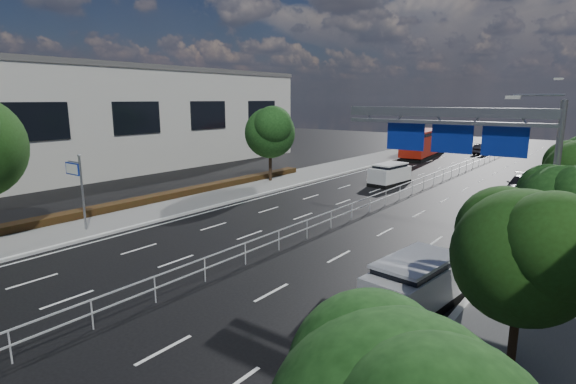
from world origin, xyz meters
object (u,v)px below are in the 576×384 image
Objects in this scene: overhead_gantry at (467,134)px; white_minivan at (390,174)px; toilet_sign at (77,179)px; near_car_dark at (483,149)px; near_car_silver at (395,171)px; red_bus at (423,143)px; parked_car_teal at (535,195)px; parked_car_dark at (523,186)px; silver_minivan at (416,284)px.

white_minivan is at bearing 126.60° from overhead_gantry.
toilet_sign reaches higher than near_car_dark.
white_minivan reaches higher than near_car_silver.
overhead_gantry is (17.69, 10.05, 2.66)m from toilet_sign.
white_minivan is 20.11m from red_bus.
overhead_gantry reaches higher than parked_car_teal.
near_car_dark is at bearing 102.50° from overhead_gantry.
red_bus is at bearing 134.49° from parked_car_teal.
parked_car_dark is (14.52, -17.76, -1.02)m from red_bus.
near_car_silver is 1.04× the size of near_car_dark.
parked_car_teal is (19.25, 22.00, -2.21)m from toilet_sign.
toilet_sign is 20.52m from overhead_gantry.
overhead_gantry reaches higher than red_bus.
overhead_gantry is 1.90× the size of parked_car_dark.
toilet_sign is 0.42× the size of overhead_gantry.
silver_minivan is at bearing 112.04° from near_car_silver.
toilet_sign is 18.82m from silver_minivan.
toilet_sign reaches higher than parked_car_dark.
near_car_dark is at bearing 108.30° from silver_minivan.
silver_minivan is 0.87× the size of parked_car_dark.
near_car_dark is (0.77, 27.34, -0.19)m from white_minivan.
silver_minivan is (18.60, 2.00, -2.03)m from toilet_sign.
near_car_silver is (-10.57, 16.05, -4.84)m from overhead_gantry.
near_car_silver is at bearing 122.24° from silver_minivan.
overhead_gantry is at bearing 119.94° from near_car_silver.
parked_car_dark is at bearing 120.31° from parked_car_teal.
parked_car_teal is 3.26m from parked_car_dark.
parked_car_dark reaches higher than parked_car_teal.
toilet_sign is 29.32m from parked_car_teal.
toilet_sign is at bearing -102.50° from white_minivan.
near_car_silver is 0.85× the size of parked_car_teal.
white_minivan is at bearing -173.15° from parked_car_dark.
overhead_gantry reaches higher than parked_car_dark.
silver_minivan is (0.91, -8.05, -4.69)m from overhead_gantry.
parked_car_teal is at bearing 94.91° from silver_minivan.
overhead_gantry reaches higher than near_car_silver.
silver_minivan reaches higher than near_car_dark.
toilet_sign is at bearing -123.98° from parked_car_teal.
near_car_silver is 26.70m from silver_minivan.
parked_car_dark is (17.98, 25.00, -2.16)m from toilet_sign.
near_car_silver is at bearing 168.51° from parked_car_teal.
near_car_dark is at bearing 106.48° from parked_car_dark.
silver_minivan is at bearing -83.58° from overhead_gantry.
red_bus is at bearing 60.76° from near_car_dark.
parked_car_dark is at bearing 114.87° from near_car_dark.
near_car_dark is 0.82× the size of parked_car_teal.
near_car_silver is at bearing 74.73° from toilet_sign.
near_car_dark is 30.40m from parked_car_teal.
white_minivan is 0.83× the size of parked_car_teal.
white_minivan reaches higher than parked_car_teal.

